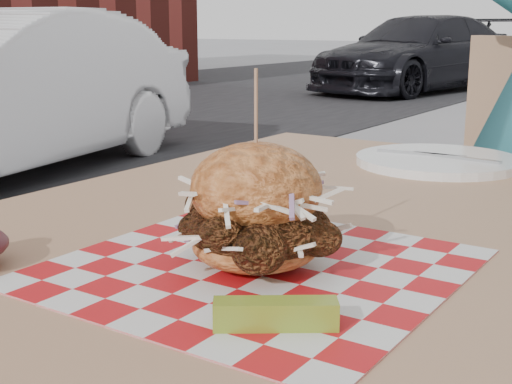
% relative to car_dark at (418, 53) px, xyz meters
% --- Properties ---
extents(car_dark, '(2.34, 4.10, 1.12)m').
position_rel_car_dark_xyz_m(car_dark, '(0.00, 0.00, 0.00)').
color(car_dark, black).
rests_on(car_dark, ground).
extents(patio_table, '(0.80, 1.20, 0.75)m').
position_rel_car_dark_xyz_m(patio_table, '(3.60, -9.63, 0.11)').
color(patio_table, tan).
rests_on(patio_table, ground).
extents(paper_liner, '(0.36, 0.36, 0.00)m').
position_rel_car_dark_xyz_m(paper_liner, '(3.64, -9.80, 0.19)').
color(paper_liner, red).
rests_on(paper_liner, patio_table).
extents(sandwich, '(0.16, 0.16, 0.19)m').
position_rel_car_dark_xyz_m(sandwich, '(3.64, -9.80, 0.24)').
color(sandwich, '#CB7639').
rests_on(sandwich, paper_liner).
extents(pickle_spear, '(0.09, 0.07, 0.02)m').
position_rel_car_dark_xyz_m(pickle_spear, '(3.73, -9.91, 0.20)').
color(pickle_spear, olive).
rests_on(pickle_spear, paper_liner).
extents(place_setting, '(0.27, 0.27, 0.02)m').
position_rel_car_dark_xyz_m(place_setting, '(3.60, -9.21, 0.20)').
color(place_setting, white).
rests_on(place_setting, patio_table).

